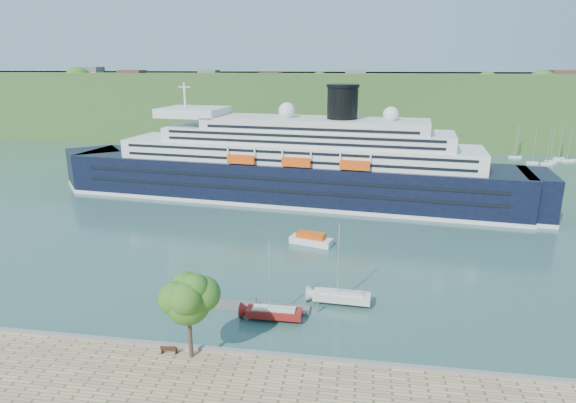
% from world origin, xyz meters
% --- Properties ---
extents(ground, '(400.00, 400.00, 0.00)m').
position_xyz_m(ground, '(0.00, 0.00, 0.00)').
color(ground, '#31574F').
rests_on(ground, ground).
extents(far_hillside, '(400.00, 50.00, 24.00)m').
position_xyz_m(far_hillside, '(0.00, 145.00, 12.00)').
color(far_hillside, '#385F26').
rests_on(far_hillside, ground).
extents(quay_coping, '(220.00, 0.50, 0.30)m').
position_xyz_m(quay_coping, '(0.00, -0.20, 1.15)').
color(quay_coping, slate).
rests_on(quay_coping, promenade).
extents(cruise_ship, '(106.47, 26.48, 23.68)m').
position_xyz_m(cruise_ship, '(-1.69, 57.01, 11.84)').
color(cruise_ship, black).
rests_on(cruise_ship, ground).
extents(park_bench, '(1.62, 0.77, 1.01)m').
position_xyz_m(park_bench, '(-3.78, -1.30, 1.51)').
color(park_bench, '#462514').
rests_on(park_bench, promenade).
extents(promenade_tree, '(5.54, 5.54, 9.18)m').
position_xyz_m(promenade_tree, '(-1.50, -1.50, 5.59)').
color(promenade_tree, '#36641A').
rests_on(promenade_tree, promenade).
extents(floating_pontoon, '(16.15, 2.06, 0.36)m').
position_xyz_m(floating_pontoon, '(0.23, 10.22, 0.18)').
color(floating_pontoon, slate).
rests_on(floating_pontoon, ground).
extents(sailboat_red, '(6.84, 1.90, 8.84)m').
position_xyz_m(sailboat_red, '(4.62, 7.95, 4.42)').
color(sailboat_red, maroon).
rests_on(sailboat_red, ground).
extents(sailboat_white_far, '(7.51, 2.44, 9.58)m').
position_xyz_m(sailboat_white_far, '(11.83, 12.77, 4.79)').
color(sailboat_white_far, silver).
rests_on(sailboat_white_far, ground).
extents(tender_launch, '(7.13, 4.10, 1.87)m').
position_xyz_m(tender_launch, '(6.13, 31.82, 0.93)').
color(tender_launch, '#EC4D0D').
rests_on(tender_launch, ground).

